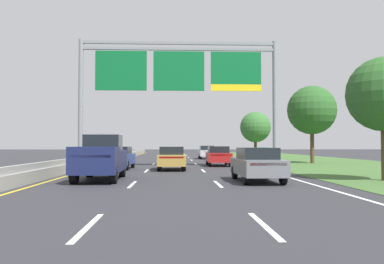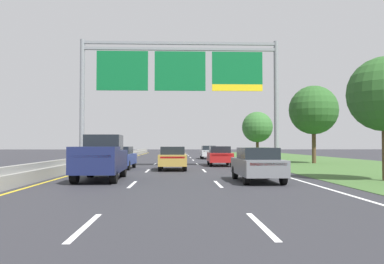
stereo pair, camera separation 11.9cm
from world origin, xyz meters
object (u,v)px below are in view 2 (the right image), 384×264
at_px(car_silver_right_lane_sedan, 209,152).
at_px(roadside_tree_mid, 314,110).
at_px(overhead_sign_gantry, 180,77).
at_px(pickup_truck_navy, 101,158).
at_px(car_grey_right_lane_sedan, 257,164).
at_px(car_red_right_lane_sedan, 220,156).
at_px(roadside_tree_far, 257,127).
at_px(car_blue_left_lane_sedan, 120,157).
at_px(car_gold_centre_lane_sedan, 173,158).

xyz_separation_m(car_silver_right_lane_sedan, roadside_tree_mid, (8.65, -12.25, 4.03)).
relative_size(overhead_sign_gantry, pickup_truck_navy, 2.77).
bearing_deg(car_silver_right_lane_sedan, overhead_sign_gantry, 168.82).
bearing_deg(car_grey_right_lane_sedan, car_red_right_lane_sedan, 0.32).
xyz_separation_m(car_red_right_lane_sedan, roadside_tree_mid, (9.00, 3.74, 4.03)).
bearing_deg(roadside_tree_far, car_silver_right_lane_sedan, -164.30).
distance_m(car_grey_right_lane_sedan, car_blue_left_lane_sedan, 12.63).
bearing_deg(car_red_right_lane_sedan, car_silver_right_lane_sedan, 0.03).
bearing_deg(roadside_tree_mid, car_gold_centre_lane_sedan, -144.79).
height_order(pickup_truck_navy, roadside_tree_mid, roadside_tree_mid).
xyz_separation_m(car_blue_left_lane_sedan, roadside_tree_far, (14.08, 21.86, 3.07)).
relative_size(overhead_sign_gantry, roadside_tree_far, 2.59).
bearing_deg(roadside_tree_mid, overhead_sign_gantry, -154.14).
xyz_separation_m(car_blue_left_lane_sedan, roadside_tree_mid, (16.46, 7.84, 4.03)).
relative_size(pickup_truck_navy, car_grey_right_lane_sedan, 1.23).
bearing_deg(car_gold_centre_lane_sedan, car_red_right_lane_sedan, -35.83).
xyz_separation_m(overhead_sign_gantry, pickup_truck_navy, (-3.90, -10.74, -5.76)).
distance_m(car_red_right_lane_sedan, roadside_tree_mid, 10.55).
distance_m(roadside_tree_mid, roadside_tree_far, 14.25).
bearing_deg(pickup_truck_navy, roadside_tree_mid, -45.26).
xyz_separation_m(pickup_truck_navy, car_gold_centre_lane_sedan, (3.37, 7.66, -0.26)).
xyz_separation_m(car_gold_centre_lane_sedan, roadside_tree_far, (10.37, 23.01, 3.07)).
bearing_deg(car_grey_right_lane_sedan, car_blue_left_lane_sedan, 36.93).
relative_size(overhead_sign_gantry, car_grey_right_lane_sedan, 3.40).
distance_m(overhead_sign_gantry, roadside_tree_far, 22.43).
distance_m(pickup_truck_navy, car_blue_left_lane_sedan, 8.83).
distance_m(overhead_sign_gantry, car_silver_right_lane_sedan, 19.47).
relative_size(car_grey_right_lane_sedan, roadside_tree_mid, 0.62).
bearing_deg(car_blue_left_lane_sedan, pickup_truck_navy, -176.12).
relative_size(car_gold_centre_lane_sedan, roadside_tree_far, 0.76).
bearing_deg(pickup_truck_navy, overhead_sign_gantry, -21.16).
bearing_deg(car_grey_right_lane_sedan, roadside_tree_far, -12.03).
distance_m(car_gold_centre_lane_sedan, roadside_tree_far, 25.42).
height_order(car_gold_centre_lane_sedan, roadside_tree_mid, roadside_tree_mid).
bearing_deg(overhead_sign_gantry, car_grey_right_lane_sedan, -73.72).
bearing_deg(car_blue_left_lane_sedan, car_red_right_lane_sedan, -59.51).
xyz_separation_m(overhead_sign_gantry, car_gold_centre_lane_sedan, (-0.53, -3.07, -6.02)).
distance_m(overhead_sign_gantry, car_gold_centre_lane_sedan, 6.78).
bearing_deg(car_blue_left_lane_sedan, roadside_tree_mid, -62.85).
bearing_deg(roadside_tree_mid, car_grey_right_lane_sedan, -116.11).
xyz_separation_m(car_grey_right_lane_sedan, car_gold_centre_lane_sedan, (-4.01, 8.84, 0.00)).
xyz_separation_m(roadside_tree_mid, roadside_tree_far, (-2.38, 14.01, -0.96)).
height_order(car_red_right_lane_sedan, roadside_tree_far, roadside_tree_far).
bearing_deg(roadside_tree_mid, car_blue_left_lane_sedan, -154.52).
relative_size(car_silver_right_lane_sedan, roadside_tree_far, 0.76).
distance_m(car_blue_left_lane_sedan, car_red_right_lane_sedan, 8.51).
xyz_separation_m(overhead_sign_gantry, car_silver_right_lane_sedan, (3.57, 18.17, -6.02)).
height_order(car_grey_right_lane_sedan, car_gold_centre_lane_sedan, same).
bearing_deg(roadside_tree_far, overhead_sign_gantry, -116.27).
bearing_deg(car_blue_left_lane_sedan, overhead_sign_gantry, -63.97).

